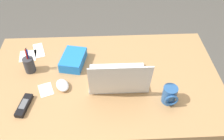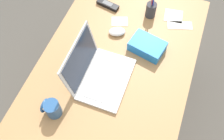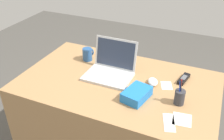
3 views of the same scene
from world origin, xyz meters
The scene contains 10 objects.
desk centered at (0.00, 0.00, 0.38)m, with size 1.37×0.84×0.76m, color #A87C4F.
laptop centered at (-0.08, 0.06, 0.80)m, with size 0.33×0.28×0.24m.
computer_mouse centered at (0.23, 0.07, 0.77)m, with size 0.07×0.10×0.04m, color white.
coffee_mug_white centered at (-0.34, 0.19, 0.81)m, with size 0.08×0.09×0.10m.
cordless_phone centered at (0.42, 0.20, 0.77)m, with size 0.07×0.15×0.03m.
pen_holder centered at (0.44, -0.08, 0.81)m, with size 0.06×0.06×0.17m.
snack_bag centered at (0.19, -0.13, 0.79)m, with size 0.13×0.19×0.06m, color blue.
paper_note_near_laptop centered at (0.43, -0.27, 0.76)m, with size 0.06×0.15×0.00m, color white.
paper_note_left centered at (0.33, 0.08, 0.76)m, with size 0.07×0.10×0.00m, color white.
paper_note_right centered at (0.49, -0.22, 0.76)m, with size 0.10×0.11×0.00m, color white.
Camera 3 is at (0.56, -1.38, 1.74)m, focal length 40.65 mm.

